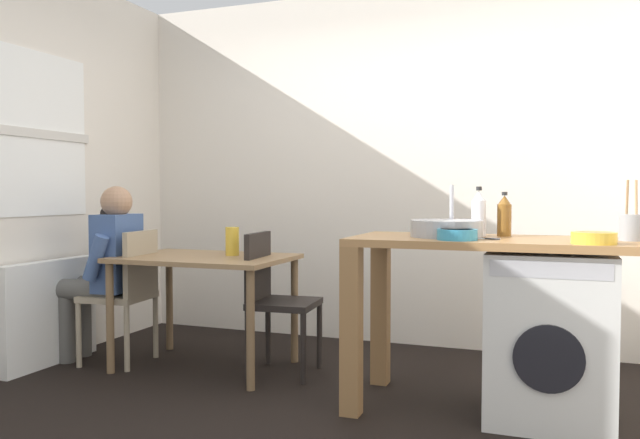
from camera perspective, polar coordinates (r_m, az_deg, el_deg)
ground_plane at (r=3.42m, az=-0.63°, el=-17.33°), size 5.46×5.46×0.00m
wall_back at (r=4.89m, az=6.81°, el=4.70°), size 4.60×0.10×2.70m
radiator at (r=4.66m, az=-23.27°, el=-7.73°), size 0.10×0.80×0.70m
dining_table at (r=4.23m, az=-10.35°, el=-4.56°), size 1.10×0.76×0.74m
chair_person_seat at (r=4.48m, az=-16.99°, el=-5.99°), size 0.43×0.43×0.90m
chair_opposite at (r=4.07m, az=-4.21°, el=-6.73°), size 0.43×0.43×0.90m
seated_person at (r=4.55m, az=-18.73°, el=-3.81°), size 0.52×0.52×1.20m
kitchen_counter at (r=3.44m, az=12.15°, el=-4.21°), size 1.50×0.68×0.92m
washing_machine at (r=3.46m, az=19.99°, el=-9.84°), size 0.60×0.61×0.86m
sink_basin at (r=3.43m, az=11.33°, el=-0.80°), size 0.38×0.38×0.09m
tap at (r=3.61m, az=11.80°, el=0.86°), size 0.02×0.02×0.28m
bottle_tall_green at (r=3.51m, az=14.13°, el=0.49°), size 0.08×0.08×0.27m
bottle_squat_brown at (r=3.56m, az=16.29°, el=0.29°), size 0.08×0.08×0.24m
mixing_bowl at (r=3.22m, az=12.27°, el=-1.27°), size 0.20×0.20×0.05m
utensil_crock at (r=3.45m, az=26.25°, el=-0.58°), size 0.11×0.11×0.30m
colander at (r=3.17m, az=23.48°, el=-1.48°), size 0.20×0.20×0.06m
vase at (r=4.23m, az=-7.92°, el=-1.95°), size 0.09×0.09×0.19m
scissors at (r=3.31m, az=14.68°, el=-1.67°), size 0.15×0.06×0.01m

